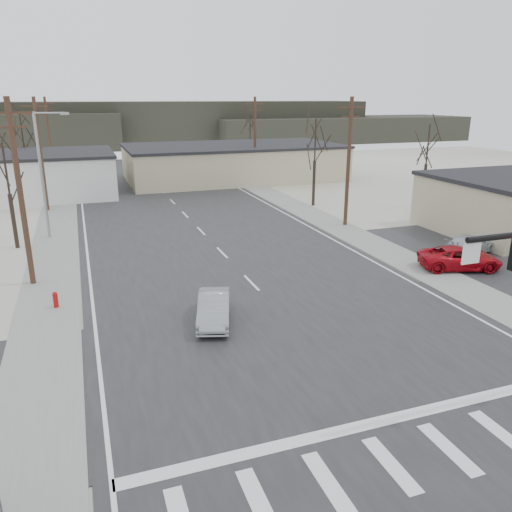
{
  "coord_description": "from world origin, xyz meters",
  "views": [
    {
      "loc": [
        -8.49,
        -16.67,
        9.96
      ],
      "look_at": [
        -0.79,
        5.02,
        2.6
      ],
      "focal_mm": 35.0,
      "sensor_mm": 36.0,
      "label": 1
    }
  ],
  "objects": [
    {
      "name": "car_far_b",
      "position": [
        -5.28,
        51.73,
        0.75
      ],
      "size": [
        1.91,
        4.25,
        1.42
      ],
      "primitive_type": "imported",
      "rotation": [
        0.0,
        0.0,
        -0.06
      ],
      "color": "black",
      "rests_on": "main_road"
    },
    {
      "name": "car_far_a",
      "position": [
        2.06,
        39.86,
        0.82
      ],
      "size": [
        2.46,
        5.45,
        1.55
      ],
      "primitive_type": "imported",
      "rotation": [
        0.0,
        0.0,
        3.2
      ],
      "color": "black",
      "rests_on": "main_road"
    },
    {
      "name": "sidewalk_left",
      "position": [
        -10.6,
        20.0,
        0.03
      ],
      "size": [
        3.0,
        90.0,
        0.06
      ],
      "primitive_type": "cube",
      "color": "gray",
      "rests_on": "ground"
    },
    {
      "name": "tree_right_far",
      "position": [
        15.0,
        52.0,
        5.58
      ],
      "size": [
        3.52,
        3.52,
        7.84
      ],
      "color": "#2D241B",
      "rests_on": "ground"
    },
    {
      "name": "building_right_far",
      "position": [
        10.0,
        44.0,
        2.15
      ],
      "size": [
        26.3,
        14.3,
        4.3
      ],
      "color": "tan",
      "rests_on": "ground"
    },
    {
      "name": "streetlight_main",
      "position": [
        -10.8,
        22.0,
        5.09
      ],
      "size": [
        2.4,
        0.25,
        9.0
      ],
      "color": "gray",
      "rests_on": "ground"
    },
    {
      "name": "car_parked_silver",
      "position": [
        15.44,
        8.37,
        0.66
      ],
      "size": [
        4.62,
        3.05,
        1.24
      ],
      "primitive_type": "imported",
      "rotation": [
        0.0,
        0.0,
        1.9
      ],
      "color": "#B6BDC2",
      "rests_on": "parking_lot"
    },
    {
      "name": "car_parked_red",
      "position": [
        12.64,
        6.1,
        0.7
      ],
      "size": [
        5.28,
        3.64,
        1.34
      ],
      "primitive_type": "imported",
      "rotation": [
        0.0,
        0.0,
        1.25
      ],
      "color": "#A50913",
      "rests_on": "parking_lot"
    },
    {
      "name": "upole_right_a",
      "position": [
        11.5,
        18.0,
        5.22
      ],
      "size": [
        2.2,
        0.3,
        10.0
      ],
      "color": "#422E1F",
      "rests_on": "ground"
    },
    {
      "name": "cross_road",
      "position": [
        0.0,
        0.0,
        0.02
      ],
      "size": [
        90.0,
        10.0,
        0.04
      ],
      "primitive_type": "cube",
      "color": "#232426",
      "rests_on": "ground"
    },
    {
      "name": "sedan_crossing",
      "position": [
        -3.27,
        3.8,
        0.71
      ],
      "size": [
        2.52,
        4.27,
        1.33
      ],
      "primitive_type": "imported",
      "rotation": [
        0.0,
        0.0,
        -0.29
      ],
      "color": "gray",
      "rests_on": "main_road"
    },
    {
      "name": "fire_hydrant",
      "position": [
        -10.2,
        8.0,
        0.45
      ],
      "size": [
        0.24,
        0.24,
        0.87
      ],
      "color": "#A50C0C",
      "rests_on": "ground"
    },
    {
      "name": "tree_left_far",
      "position": [
        -14.0,
        46.0,
        6.28
      ],
      "size": [
        3.96,
        3.96,
        8.82
      ],
      "color": "#2D241B",
      "rests_on": "ground"
    },
    {
      "name": "upole_left_c",
      "position": [
        -11.5,
        32.0,
        5.22
      ],
      "size": [
        2.2,
        0.3,
        10.0
      ],
      "color": "#422E1F",
      "rests_on": "ground"
    },
    {
      "name": "tree_left_near",
      "position": [
        -13.0,
        20.0,
        5.23
      ],
      "size": [
        3.3,
        3.3,
        7.35
      ],
      "color": "#2D241B",
      "rests_on": "ground"
    },
    {
      "name": "sidewalk_right",
      "position": [
        10.6,
        20.0,
        0.03
      ],
      "size": [
        3.0,
        90.0,
        0.06
      ],
      "primitive_type": "cube",
      "color": "gray",
      "rests_on": "ground"
    },
    {
      "name": "main_road",
      "position": [
        0.0,
        15.0,
        0.02
      ],
      "size": [
        18.0,
        110.0,
        0.05
      ],
      "primitive_type": "cube",
      "color": "#232426",
      "rests_on": "ground"
    },
    {
      "name": "hill_right",
      "position": [
        50.0,
        90.0,
        2.75
      ],
      "size": [
        60.0,
        18.0,
        5.5
      ],
      "primitive_type": "cube",
      "color": "#333026",
      "rests_on": "ground"
    },
    {
      "name": "hill_center",
      "position": [
        15.0,
        96.0,
        4.5
      ],
      "size": [
        80.0,
        18.0,
        9.0
      ],
      "primitive_type": "cube",
      "color": "#333026",
      "rests_on": "ground"
    },
    {
      "name": "ground",
      "position": [
        0.0,
        0.0,
        0.0
      ],
      "size": [
        140.0,
        140.0,
        0.0
      ],
      "primitive_type": "plane",
      "color": "silver",
      "rests_on": "ground"
    },
    {
      "name": "tree_lot",
      "position": [
        22.0,
        22.0,
        5.58
      ],
      "size": [
        3.52,
        3.52,
        7.84
      ],
      "color": "#2D241B",
      "rests_on": "ground"
    },
    {
      "name": "building_left_far",
      "position": [
        -16.0,
        40.0,
        2.26
      ],
      "size": [
        22.3,
        12.3,
        4.5
      ],
      "color": "silver",
      "rests_on": "ground"
    },
    {
      "name": "upole_right_b",
      "position": [
        11.5,
        40.0,
        5.22
      ],
      "size": [
        2.2,
        0.3,
        10.0
      ],
      "color": "#422E1F",
      "rests_on": "ground"
    },
    {
      "name": "upole_left_b",
      "position": [
        -11.5,
        12.0,
        5.22
      ],
      "size": [
        2.2,
        0.3,
        10.0
      ],
      "color": "#422E1F",
      "rests_on": "ground"
    },
    {
      "name": "upole_left_d",
      "position": [
        -11.5,
        52.0,
        5.22
      ],
      "size": [
        2.2,
        0.3,
        10.0
      ],
      "color": "#422E1F",
      "rests_on": "ground"
    },
    {
      "name": "tree_right_mid",
      "position": [
        12.5,
        26.0,
        5.93
      ],
      "size": [
        3.74,
        3.74,
        8.33
      ],
      "color": "#2D241B",
      "rests_on": "ground"
    }
  ]
}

